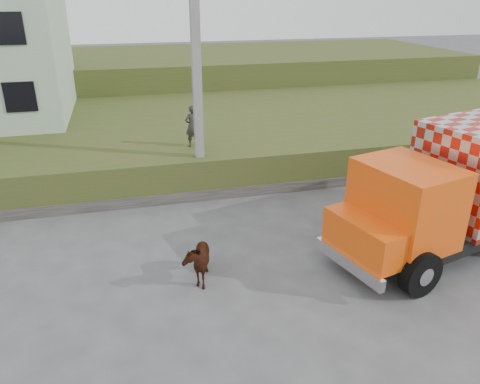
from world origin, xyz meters
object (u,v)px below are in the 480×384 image
object	(u,v)px
cargo_truck	(474,184)
cow	(197,259)
pedestrian	(192,126)
utility_pole	(197,85)

from	to	relation	value
cargo_truck	cow	xyz separation A→B (m)	(-8.17, -0.06, -1.28)
cow	pedestrian	distance (m)	7.06
cargo_truck	cow	size ratio (longest dim) A/B	5.93
cow	pedestrian	size ratio (longest dim) A/B	0.91
utility_pole	cow	world-z (taller)	utility_pole
cargo_truck	pedestrian	bearing A→B (deg)	122.16
cow	utility_pole	bearing A→B (deg)	91.06
cow	cargo_truck	bearing A→B (deg)	12.15
cow	pedestrian	xyz separation A→B (m)	(0.98, 6.79, 1.69)
cargo_truck	pedestrian	xyz separation A→B (m)	(-7.19, 6.73, 0.41)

